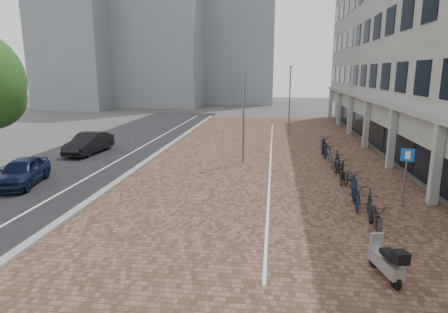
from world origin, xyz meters
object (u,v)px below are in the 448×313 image
at_px(parking_sign, 406,168).
at_px(car_dark, 89,143).
at_px(car_navy, 22,172).
at_px(scooter_front, 386,260).

bearing_deg(parking_sign, car_dark, 173.71).
relative_size(car_navy, car_dark, 0.92).
height_order(car_navy, car_dark, car_dark).
bearing_deg(car_navy, scooter_front, -36.10).
distance_m(car_navy, scooter_front, 16.14).
height_order(scooter_front, parking_sign, parking_sign).
bearing_deg(car_dark, car_navy, -83.53).
bearing_deg(parking_sign, car_navy, -164.04).
bearing_deg(car_navy, parking_sign, -15.07).
relative_size(car_navy, parking_sign, 1.62).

